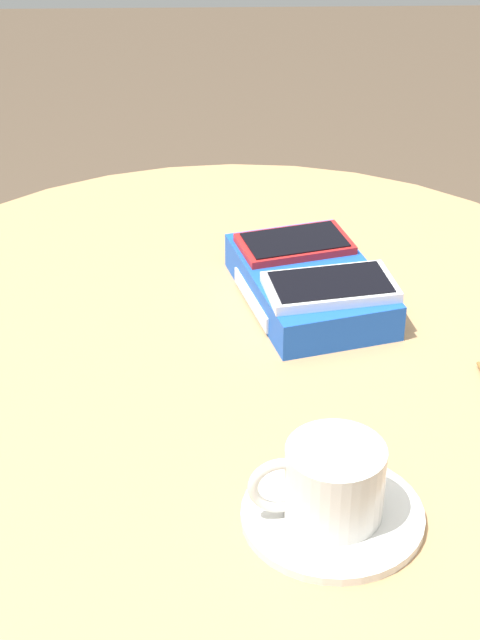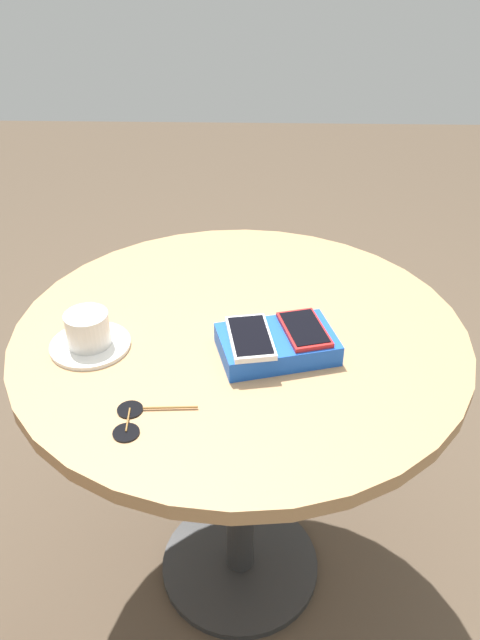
{
  "view_description": "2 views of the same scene",
  "coord_description": "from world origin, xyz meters",
  "px_view_note": "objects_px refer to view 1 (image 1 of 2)",
  "views": [
    {
      "loc": [
        0.94,
        -0.02,
        1.37
      ],
      "look_at": [
        0.0,
        0.0,
        0.79
      ],
      "focal_mm": 60.0,
      "sensor_mm": 36.0,
      "label": 1
    },
    {
      "loc": [
        -0.03,
        1.01,
        1.47
      ],
      "look_at": [
        0.0,
        0.0,
        0.79
      ],
      "focal_mm": 35.0,
      "sensor_mm": 36.0,
      "label": 2
    }
  ],
  "objects_px": {
    "phone_white": "(330,287)",
    "saucer": "(332,515)",
    "phone_red": "(295,243)",
    "round_table": "(240,441)",
    "phone_box": "(310,285)",
    "coffee_cup": "(332,481)"
  },
  "relations": [
    {
      "from": "round_table",
      "to": "saucer",
      "type": "bearing_deg",
      "value": 13.74
    },
    {
      "from": "saucer",
      "to": "coffee_cup",
      "type": "bearing_deg",
      "value": -84.58
    },
    {
      "from": "phone_white",
      "to": "coffee_cup",
      "type": "bearing_deg",
      "value": -5.42
    },
    {
      "from": "coffee_cup",
      "to": "phone_red",
      "type": "bearing_deg",
      "value": -179.76
    },
    {
      "from": "phone_white",
      "to": "saucer",
      "type": "bearing_deg",
      "value": -4.97
    },
    {
      "from": "phone_box",
      "to": "phone_red",
      "type": "bearing_deg",
      "value": -164.86
    },
    {
      "from": "round_table",
      "to": "phone_box",
      "type": "height_order",
      "value": "phone_box"
    },
    {
      "from": "phone_red",
      "to": "coffee_cup",
      "type": "distance_m",
      "value": 0.4
    },
    {
      "from": "saucer",
      "to": "phone_white",
      "type": "bearing_deg",
      "value": 175.03
    },
    {
      "from": "round_table",
      "to": "saucer",
      "type": "height_order",
      "value": "saucer"
    },
    {
      "from": "phone_white",
      "to": "coffee_cup",
      "type": "height_order",
      "value": "coffee_cup"
    },
    {
      "from": "round_table",
      "to": "saucer",
      "type": "relative_size",
      "value": 5.9
    },
    {
      "from": "round_table",
      "to": "phone_box",
      "type": "xyz_separation_m",
      "value": [
        -0.07,
        0.08,
        0.16
      ]
    },
    {
      "from": "phone_box",
      "to": "phone_white",
      "type": "relative_size",
      "value": 1.64
    },
    {
      "from": "phone_red",
      "to": "phone_white",
      "type": "height_order",
      "value": "phone_white"
    },
    {
      "from": "phone_red",
      "to": "phone_white",
      "type": "bearing_deg",
      "value": 17.07
    },
    {
      "from": "phone_red",
      "to": "round_table",
      "type": "bearing_deg",
      "value": -28.26
    },
    {
      "from": "round_table",
      "to": "phone_white",
      "type": "relative_size",
      "value": 6.15
    },
    {
      "from": "phone_white",
      "to": "coffee_cup",
      "type": "distance_m",
      "value": 0.3
    },
    {
      "from": "phone_box",
      "to": "phone_white",
      "type": "bearing_deg",
      "value": 18.97
    },
    {
      "from": "round_table",
      "to": "phone_red",
      "type": "relative_size",
      "value": 6.51
    },
    {
      "from": "phone_box",
      "to": "saucer",
      "type": "relative_size",
      "value": 1.57
    }
  ]
}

